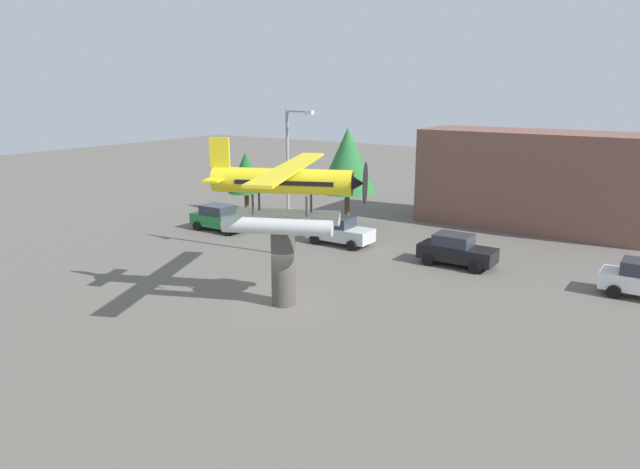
% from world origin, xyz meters
% --- Properties ---
extents(ground_plane, '(140.00, 140.00, 0.00)m').
position_xyz_m(ground_plane, '(0.00, 0.00, 0.00)').
color(ground_plane, '#605B54').
extents(display_pedestal, '(1.10, 1.10, 3.55)m').
position_xyz_m(display_pedestal, '(0.00, 0.00, 1.78)').
color(display_pedestal, '#4C4742').
rests_on(display_pedestal, ground).
extents(floatplane_monument, '(7.17, 9.98, 4.00)m').
position_xyz_m(floatplane_monument, '(0.12, 0.05, 5.22)').
color(floatplane_monument, silver).
rests_on(floatplane_monument, display_pedestal).
extents(car_near_green, '(4.20, 2.02, 1.76)m').
position_xyz_m(car_near_green, '(-12.31, 8.91, 0.88)').
color(car_near_green, '#237A38').
rests_on(car_near_green, ground).
extents(car_mid_silver, '(4.20, 2.02, 1.76)m').
position_xyz_m(car_mid_silver, '(-3.45, 10.38, 0.88)').
color(car_mid_silver, silver).
rests_on(car_mid_silver, ground).
extents(car_far_black, '(4.20, 2.02, 1.76)m').
position_xyz_m(car_far_black, '(4.35, 10.12, 0.88)').
color(car_far_black, black).
rests_on(car_far_black, ground).
extents(streetlight_primary, '(1.84, 0.28, 8.48)m').
position_xyz_m(streetlight_primary, '(-4.43, 6.60, 4.88)').
color(streetlight_primary, gray).
rests_on(streetlight_primary, ground).
extents(storefront_building, '(15.16, 5.67, 6.72)m').
position_xyz_m(storefront_building, '(5.16, 22.00, 3.36)').
color(storefront_building, brown).
rests_on(storefront_building, ground).
extents(tree_west, '(2.88, 2.88, 4.75)m').
position_xyz_m(tree_west, '(-14.86, 14.79, 3.13)').
color(tree_west, brown).
rests_on(tree_west, ground).
extents(tree_east, '(4.02, 4.02, 7.00)m').
position_xyz_m(tree_east, '(-5.44, 14.60, 4.75)').
color(tree_east, brown).
rests_on(tree_east, ground).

